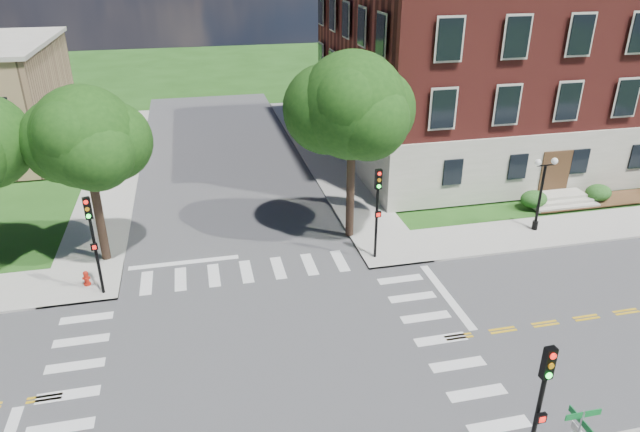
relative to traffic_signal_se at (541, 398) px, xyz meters
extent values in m
plane|color=#1E4814|center=(-6.88, 6.89, -3.19)|extent=(160.00, 160.00, 0.00)
cube|color=#3D3D3F|center=(-6.88, 6.89, -3.18)|extent=(90.00, 12.00, 0.01)
cube|color=#3D3D3F|center=(-6.88, 6.89, -3.18)|extent=(12.00, 90.00, 0.01)
cube|color=#9E9B93|center=(16.12, 14.64, -3.13)|extent=(34.00, 3.50, 0.12)
cube|color=#9E9B93|center=(0.87, 29.89, -3.13)|extent=(3.50, 34.00, 0.12)
cube|color=#9E9B93|center=(-14.63, 29.89, -3.13)|extent=(3.50, 34.00, 0.12)
cube|color=silver|center=(1.92, 9.89, -3.19)|extent=(0.40, 5.50, 0.00)
cube|color=#ABA897|center=(17.12, 28.89, -0.97)|extent=(30.00, 20.00, 4.20)
cube|color=maroon|center=(17.12, 28.89, 7.03)|extent=(29.55, 19.70, 11.80)
cube|color=#472D19|center=(13.12, 18.85, -1.37)|extent=(2.00, 0.10, 2.80)
cylinder|color=#2C2216|center=(-13.76, 16.88, -1.05)|extent=(0.44, 0.44, 4.04)
sphere|color=#173D10|center=(-13.76, 16.88, 3.41)|extent=(4.87, 4.87, 4.87)
cylinder|color=#2C2216|center=(-0.86, 16.67, -0.80)|extent=(0.44, 0.44, 4.54)
sphere|color=#173D10|center=(-0.86, 16.67, 4.22)|extent=(5.50, 5.50, 5.50)
cylinder|color=black|center=(0.00, 0.02, -1.17)|extent=(0.14, 0.14, 3.80)
cube|color=black|center=(0.00, 0.02, 1.23)|extent=(0.33, 0.24, 1.00)
cylinder|color=red|center=(0.00, -0.11, 1.56)|extent=(0.18, 0.06, 0.18)
cylinder|color=orange|center=(0.00, -0.11, 1.23)|extent=(0.18, 0.06, 0.18)
cylinder|color=#19E533|center=(0.00, -0.11, 0.90)|extent=(0.18, 0.06, 0.18)
cube|color=black|center=(0.00, -0.16, -0.57)|extent=(0.31, 0.14, 0.30)
cylinder|color=black|center=(-0.25, 13.94, -1.17)|extent=(0.14, 0.14, 3.80)
cube|color=black|center=(-0.25, 13.94, 1.23)|extent=(0.33, 0.23, 1.00)
cylinder|color=red|center=(-0.25, 13.81, 1.56)|extent=(0.18, 0.06, 0.18)
cylinder|color=orange|center=(-0.25, 13.81, 1.23)|extent=(0.18, 0.06, 0.18)
cylinder|color=#19E533|center=(-0.25, 13.81, 0.90)|extent=(0.18, 0.06, 0.18)
cube|color=black|center=(-0.25, 13.76, -0.57)|extent=(0.30, 0.13, 0.30)
cylinder|color=black|center=(-13.55, 13.51, -1.17)|extent=(0.14, 0.14, 3.80)
cube|color=black|center=(-13.55, 13.51, 1.23)|extent=(0.37, 0.30, 1.00)
cylinder|color=red|center=(-13.55, 13.38, 1.56)|extent=(0.19, 0.10, 0.18)
cylinder|color=orange|center=(-13.55, 13.38, 1.23)|extent=(0.19, 0.10, 0.18)
cylinder|color=#19E533|center=(-13.55, 13.38, 0.90)|extent=(0.19, 0.10, 0.18)
cube|color=black|center=(-13.55, 13.33, -0.57)|extent=(0.32, 0.20, 0.30)
cylinder|color=black|center=(9.56, 14.95, -2.82)|extent=(0.32, 0.32, 0.50)
cylinder|color=black|center=(9.56, 14.95, -1.17)|extent=(0.16, 0.16, 3.80)
cube|color=black|center=(9.56, 14.95, 0.78)|extent=(1.00, 0.06, 0.06)
sphere|color=white|center=(9.06, 14.95, 0.98)|extent=(0.36, 0.36, 0.36)
sphere|color=white|center=(10.06, 14.95, 0.98)|extent=(0.36, 0.36, 0.36)
cube|color=#0D6E2C|center=(0.82, -0.75, -0.07)|extent=(1.10, 0.03, 0.20)
cube|color=#0D6E2C|center=(0.82, -0.75, -0.32)|extent=(0.03, 1.10, 0.20)
cylinder|color=#A9190D|center=(-14.36, 14.36, -3.02)|extent=(0.32, 0.32, 0.10)
cylinder|color=#A9190D|center=(-14.36, 14.36, -2.77)|extent=(0.22, 0.22, 0.60)
sphere|color=#A9190D|center=(-14.36, 14.36, -2.44)|extent=(0.24, 0.24, 0.24)
cylinder|color=#A9190D|center=(-14.36, 14.36, -2.69)|extent=(0.35, 0.12, 0.12)
cylinder|color=#A9190D|center=(-14.36, 14.36, -2.69)|extent=(0.12, 0.35, 0.12)
camera|label=1|loc=(-8.75, -10.53, 11.40)|focal=32.00mm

